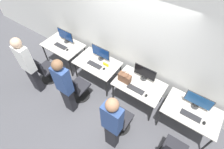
# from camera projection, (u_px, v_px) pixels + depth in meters

# --- Properties ---
(ground_plane) EXTENTS (20.00, 20.00, 0.00)m
(ground_plane) POSITION_uv_depth(u_px,v_px,m) (109.00, 99.00, 4.65)
(ground_plane) COLOR #4C4C51
(wall_back) EXTENTS (12.00, 0.05, 2.80)m
(wall_back) POSITION_uv_depth(u_px,v_px,m) (130.00, 40.00, 4.05)
(wall_back) COLOR silver
(wall_back) RESTS_ON ground_plane
(desk_far_left) EXTENTS (1.15, 0.75, 0.71)m
(desk_far_left) POSITION_uv_depth(u_px,v_px,m) (63.00, 47.00, 5.06)
(desk_far_left) COLOR #BCB7AD
(desk_far_left) RESTS_ON ground_plane
(monitor_far_left) EXTENTS (0.54, 0.16, 0.39)m
(monitor_far_left) POSITION_uv_depth(u_px,v_px,m) (65.00, 36.00, 4.93)
(monitor_far_left) COLOR #2D2D2D
(monitor_far_left) RESTS_ON desk_far_left
(keyboard_far_left) EXTENTS (0.41, 0.13, 0.02)m
(keyboard_far_left) POSITION_uv_depth(u_px,v_px,m) (61.00, 46.00, 4.95)
(keyboard_far_left) COLOR #262628
(keyboard_far_left) RESTS_ON desk_far_left
(mouse_far_left) EXTENTS (0.06, 0.09, 0.03)m
(mouse_far_left) POSITION_uv_depth(u_px,v_px,m) (67.00, 50.00, 4.84)
(mouse_far_left) COLOR black
(mouse_far_left) RESTS_ON desk_far_left
(office_chair_far_left) EXTENTS (0.48, 0.48, 0.90)m
(office_chair_far_left) POSITION_uv_depth(u_px,v_px,m) (45.00, 71.00, 4.81)
(office_chair_far_left) COLOR black
(office_chair_far_left) RESTS_ON ground_plane
(person_far_left) EXTENTS (0.36, 0.23, 1.73)m
(person_far_left) POSITION_uv_depth(u_px,v_px,m) (28.00, 65.00, 4.15)
(person_far_left) COLOR #232328
(person_far_left) RESTS_ON ground_plane
(desk_left) EXTENTS (1.15, 0.75, 0.71)m
(desk_left) POSITION_uv_depth(u_px,v_px,m) (97.00, 64.00, 4.60)
(desk_left) COLOR #BCB7AD
(desk_left) RESTS_ON ground_plane
(monitor_left) EXTENTS (0.54, 0.16, 0.39)m
(monitor_left) POSITION_uv_depth(u_px,v_px,m) (101.00, 53.00, 4.47)
(monitor_left) COLOR #2D2D2D
(monitor_left) RESTS_ON desk_left
(keyboard_left) EXTENTS (0.41, 0.13, 0.02)m
(keyboard_left) POSITION_uv_depth(u_px,v_px,m) (95.00, 65.00, 4.47)
(keyboard_left) COLOR #262628
(keyboard_left) RESTS_ON desk_left
(mouse_left) EXTENTS (0.06, 0.09, 0.03)m
(mouse_left) POSITION_uv_depth(u_px,v_px,m) (104.00, 69.00, 4.38)
(mouse_left) COLOR black
(mouse_left) RESTS_ON desk_left
(office_chair_left) EXTENTS (0.48, 0.48, 0.90)m
(office_chair_left) POSITION_uv_depth(u_px,v_px,m) (78.00, 89.00, 4.41)
(office_chair_left) COLOR black
(office_chair_left) RESTS_ON ground_plane
(person_left) EXTENTS (0.36, 0.22, 1.70)m
(person_left) POSITION_uv_depth(u_px,v_px,m) (64.00, 86.00, 3.77)
(person_left) COLOR #232328
(person_left) RESTS_ON ground_plane
(desk_right) EXTENTS (1.15, 0.75, 0.71)m
(desk_right) POSITION_uv_depth(u_px,v_px,m) (139.00, 86.00, 4.14)
(desk_right) COLOR #BCB7AD
(desk_right) RESTS_ON ground_plane
(monitor_right) EXTENTS (0.54, 0.16, 0.39)m
(monitor_right) POSITION_uv_depth(u_px,v_px,m) (145.00, 73.00, 4.03)
(monitor_right) COLOR #2D2D2D
(monitor_right) RESTS_ON desk_right
(keyboard_right) EXTENTS (0.41, 0.13, 0.02)m
(keyboard_right) POSITION_uv_depth(u_px,v_px,m) (135.00, 89.00, 3.97)
(keyboard_right) COLOR #262628
(keyboard_right) RESTS_ON desk_right
(mouse_right) EXTENTS (0.06, 0.09, 0.03)m
(mouse_right) POSITION_uv_depth(u_px,v_px,m) (146.00, 96.00, 3.86)
(mouse_right) COLOR black
(mouse_right) RESTS_ON desk_right
(office_chair_right) EXTENTS (0.48, 0.48, 0.90)m
(office_chair_right) POSITION_uv_depth(u_px,v_px,m) (119.00, 121.00, 3.85)
(office_chair_right) COLOR black
(office_chair_right) RESTS_ON ground_plane
(person_right) EXTENTS (0.36, 0.23, 1.72)m
(person_right) POSITION_uv_depth(u_px,v_px,m) (112.00, 124.00, 3.19)
(person_right) COLOR #232328
(person_right) RESTS_ON ground_plane
(desk_far_right) EXTENTS (1.15, 0.75, 0.71)m
(desk_far_right) POSITION_uv_depth(u_px,v_px,m) (191.00, 113.00, 3.68)
(desk_far_right) COLOR #BCB7AD
(desk_far_right) RESTS_ON ground_plane
(monitor_far_right) EXTENTS (0.54, 0.16, 0.39)m
(monitor_far_right) POSITION_uv_depth(u_px,v_px,m) (198.00, 101.00, 3.53)
(monitor_far_right) COLOR #2D2D2D
(monitor_far_right) RESTS_ON desk_far_right
(keyboard_far_right) EXTENTS (0.41, 0.13, 0.02)m
(keyboard_far_right) POSITION_uv_depth(u_px,v_px,m) (191.00, 116.00, 3.55)
(keyboard_far_right) COLOR #262628
(keyboard_far_right) RESTS_ON desk_far_right
(mouse_far_right) EXTENTS (0.06, 0.09, 0.03)m
(mouse_far_right) POSITION_uv_depth(u_px,v_px,m) (204.00, 123.00, 3.44)
(mouse_far_right) COLOR black
(mouse_far_right) RESTS_ON desk_far_right
(handbag) EXTENTS (0.30, 0.18, 0.25)m
(handbag) POSITION_uv_depth(u_px,v_px,m) (125.00, 78.00, 4.06)
(handbag) COLOR brown
(handbag) RESTS_ON desk_right
(placard_left) EXTENTS (0.16, 0.03, 0.08)m
(placard_left) POSITION_uv_depth(u_px,v_px,m) (106.00, 65.00, 4.44)
(placard_left) COLOR yellow
(placard_left) RESTS_ON desk_left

